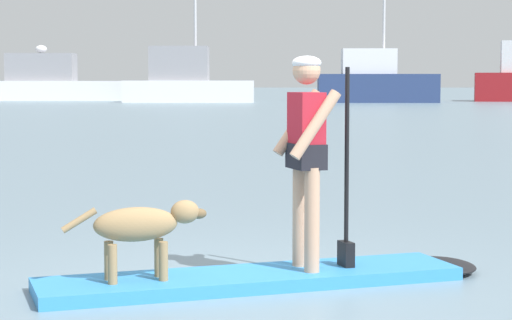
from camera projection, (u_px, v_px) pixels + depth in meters
The scene contains 7 objects.
ground_plane at pixel (251, 285), 7.42m from camera, with size 400.00×400.00×0.00m, color slate.
paddleboard at pixel (279, 277), 7.49m from camera, with size 3.64×1.95×0.10m.
person_paddler at pixel (308, 147), 7.48m from camera, with size 0.68×0.59×1.69m.
dog at pixel (142, 227), 7.11m from camera, with size 1.05×0.47×0.59m.
moored_boat_far_port at pixel (49, 83), 74.96m from camera, with size 11.80×3.97×4.35m.
moored_boat_starboard at pixel (186, 81), 68.49m from camera, with size 9.41×3.35×9.87m.
moored_boat_far_starboard at pixel (375, 82), 68.30m from camera, with size 8.55×3.52×11.94m.
Camera 1 is at (0.32, -7.31, 1.60)m, focal length 66.56 mm.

